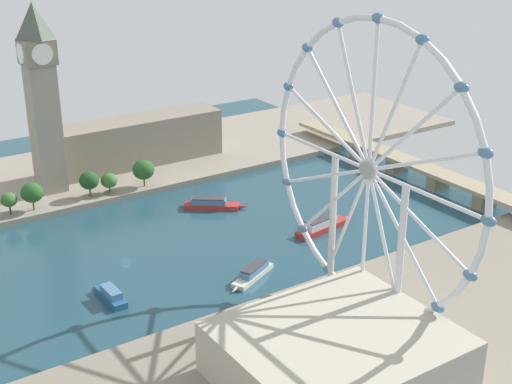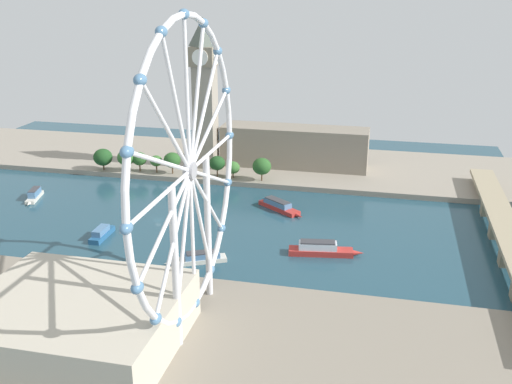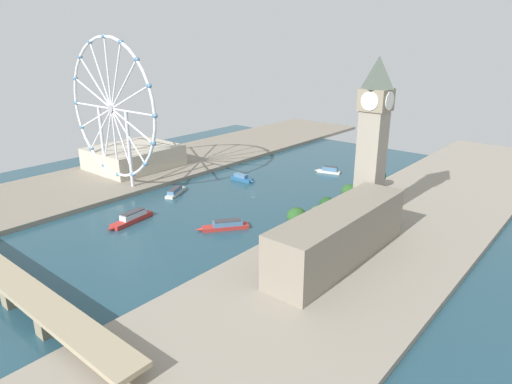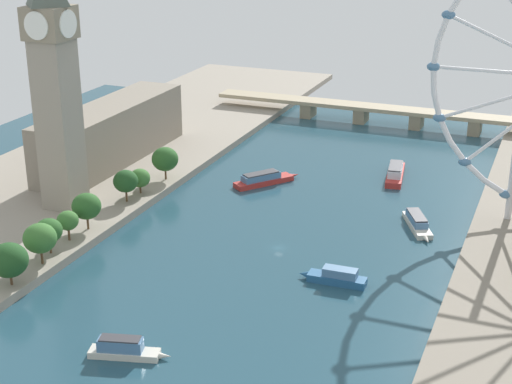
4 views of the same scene
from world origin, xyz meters
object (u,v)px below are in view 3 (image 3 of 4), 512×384
(riverside_hall, at_px, (134,157))
(tour_boat_1, at_px, (242,178))
(tour_boat_4, at_px, (132,218))
(tour_boat_0, at_px, (225,225))
(tour_boat_3, at_px, (176,191))
(parliament_block, at_px, (340,235))
(river_bridge, at_px, (1,275))
(clock_tower, at_px, (373,139))
(tour_boat_2, at_px, (329,170))
(ferris_wheel, at_px, (112,110))

(riverside_hall, bearing_deg, tour_boat_1, -157.78)
(tour_boat_1, height_order, tour_boat_4, tour_boat_4)
(riverside_hall, height_order, tour_boat_0, riverside_hall)
(tour_boat_3, bearing_deg, parliament_block, -122.85)
(tour_boat_1, bearing_deg, river_bridge, -83.79)
(clock_tower, height_order, tour_boat_3, clock_tower)
(tour_boat_0, bearing_deg, clock_tower, 171.96)
(parliament_block, distance_m, tour_boat_4, 124.83)
(clock_tower, relative_size, tour_boat_4, 2.75)
(riverside_hall, bearing_deg, tour_boat_2, -142.72)
(tour_boat_2, relative_size, tour_boat_4, 0.66)
(tour_boat_3, bearing_deg, tour_boat_1, -41.37)
(tour_boat_1, bearing_deg, tour_boat_4, -89.47)
(tour_boat_0, height_order, tour_boat_4, tour_boat_4)
(riverside_hall, relative_size, tour_boat_0, 2.38)
(tour_boat_0, relative_size, tour_boat_1, 1.25)
(tour_boat_3, bearing_deg, river_bridge, 171.78)
(river_bridge, height_order, tour_boat_2, river_bridge)
(tour_boat_1, bearing_deg, tour_boat_0, -56.03)
(river_bridge, relative_size, tour_boat_2, 8.69)
(river_bridge, distance_m, tour_boat_0, 112.04)
(riverside_hall, distance_m, tour_boat_0, 145.84)
(river_bridge, bearing_deg, tour_boat_3, -72.62)
(clock_tower, relative_size, river_bridge, 0.48)
(riverside_hall, bearing_deg, river_bridge, 127.29)
(parliament_block, bearing_deg, riverside_hall, -9.50)
(river_bridge, bearing_deg, clock_tower, -117.26)
(tour_boat_4, bearing_deg, tour_boat_1, 173.79)
(tour_boat_4, bearing_deg, river_bridge, 6.51)
(riverside_hall, relative_size, river_bridge, 0.34)
(parliament_block, height_order, ferris_wheel, ferris_wheel)
(tour_boat_1, bearing_deg, parliament_block, -31.44)
(riverside_hall, bearing_deg, tour_boat_0, 164.43)
(river_bridge, bearing_deg, riverside_hall, -52.71)
(tour_boat_0, bearing_deg, tour_boat_1, -107.31)
(parliament_block, xyz_separation_m, river_bridge, (98.40, 112.20, -8.53))
(parliament_block, relative_size, tour_boat_3, 3.57)
(ferris_wheel, height_order, tour_boat_3, ferris_wheel)
(parliament_block, distance_m, riverside_hall, 213.68)
(parliament_block, xyz_separation_m, tour_boat_0, (70.51, 3.80, -13.42))
(ferris_wheel, bearing_deg, tour_boat_2, -128.55)
(clock_tower, distance_m, tour_boat_0, 94.86)
(tour_boat_0, relative_size, tour_boat_2, 1.23)
(ferris_wheel, xyz_separation_m, tour_boat_4, (-66.03, 35.88, -53.14))
(parliament_block, distance_m, tour_boat_2, 156.74)
(tour_boat_3, height_order, tour_boat_4, tour_boat_4)
(tour_boat_0, bearing_deg, tour_boat_2, -137.19)
(river_bridge, relative_size, tour_boat_0, 7.04)
(riverside_hall, bearing_deg, ferris_wheel, 128.26)
(parliament_block, xyz_separation_m, tour_boat_2, (84.39, -131.42, -13.29))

